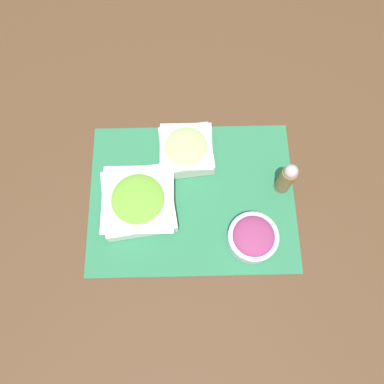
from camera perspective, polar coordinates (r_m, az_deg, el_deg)
ground_plane at (r=0.93m, az=0.00°, el=-0.71°), size 3.00×3.00×0.00m
placemat at (r=0.92m, az=0.00°, el=-0.67°), size 0.51×0.39×0.00m
onion_bowl at (r=0.88m, az=9.29°, el=-6.78°), size 0.12×0.12×0.05m
cucumber_bowl at (r=0.94m, az=-0.89°, el=6.49°), size 0.14×0.14×0.06m
lettuce_bowl at (r=0.90m, az=-8.14°, el=-1.32°), size 0.19×0.19×0.05m
pepper_shaker at (r=0.91m, az=14.25°, el=2.09°), size 0.04×0.04×0.11m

